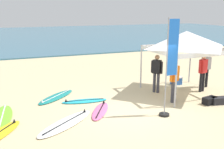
{
  "coord_description": "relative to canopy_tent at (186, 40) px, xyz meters",
  "views": [
    {
      "loc": [
        -4.06,
        -8.31,
        3.66
      ],
      "look_at": [
        -0.04,
        1.77,
        1.0
      ],
      "focal_mm": 43.02,
      "sensor_mm": 36.0,
      "label": 1
    }
  ],
  "objects": [
    {
      "name": "person_red",
      "position": [
        0.91,
        -0.14,
        -1.4
      ],
      "size": [
        0.53,
        0.31,
        1.71
      ],
      "color": "black",
      "rests_on": "ground"
    },
    {
      "name": "cooler_box",
      "position": [
        0.54,
        1.28,
        -2.19
      ],
      "size": [
        0.5,
        0.36,
        0.39
      ],
      "color": "#2D60B7",
      "rests_on": "ground"
    },
    {
      "name": "surfboard_teal",
      "position": [
        -5.4,
        1.43,
        -2.35
      ],
      "size": [
        2.01,
        1.92,
        0.19
      ],
      "color": "#19847F",
      "rests_on": "ground"
    },
    {
      "name": "sea",
      "position": [
        -3.15,
        29.37,
        -2.34
      ],
      "size": [
        80.0,
        36.0,
        0.1
      ],
      "primitive_type": "cube",
      "color": "#386B84",
      "rests_on": "ground"
    },
    {
      "name": "surfboard_lime",
      "position": [
        -7.52,
        -0.07,
        -2.35
      ],
      "size": [
        0.86,
        2.43,
        0.19
      ],
      "color": "#7AD12D",
      "rests_on": "ground"
    },
    {
      "name": "surfboard_cyan",
      "position": [
        -4.43,
        0.48,
        -2.35
      ],
      "size": [
        1.87,
        0.74,
        0.19
      ],
      "color": "#23B2CC",
      "rests_on": "ground"
    },
    {
      "name": "ground_plane",
      "position": [
        -3.15,
        -1.19,
        -2.39
      ],
      "size": [
        80.0,
        80.0,
        0.0
      ],
      "primitive_type": "plane",
      "color": "beige"
    },
    {
      "name": "person_black",
      "position": [
        -1.08,
        0.51,
        -1.4
      ],
      "size": [
        0.39,
        0.47,
        1.71
      ],
      "color": "#383842",
      "rests_on": "ground"
    },
    {
      "name": "person_grey",
      "position": [
        1.52,
        0.37,
        -1.4
      ],
      "size": [
        0.55,
        0.25,
        1.71
      ],
      "color": "black",
      "rests_on": "ground"
    },
    {
      "name": "gear_bag_by_pole",
      "position": [
        0.43,
        -1.75,
        -2.25
      ],
      "size": [
        0.65,
        0.43,
        0.28
      ],
      "primitive_type": "cube",
      "rotation": [
        0.0,
        0.0,
        2.94
      ],
      "color": "#232328",
      "rests_on": "ground"
    },
    {
      "name": "banner_flag",
      "position": [
        -2.1,
        -1.97,
        -0.81
      ],
      "size": [
        0.6,
        0.36,
        3.4
      ],
      "color": "#99999E",
      "rests_on": "ground"
    },
    {
      "name": "person_orange",
      "position": [
        -1.1,
        -0.87,
        -1.4
      ],
      "size": [
        0.5,
        0.36,
        1.71
      ],
      "color": "#383842",
      "rests_on": "ground"
    },
    {
      "name": "canopy_tent",
      "position": [
        0.0,
        0.0,
        0.0
      ],
      "size": [
        2.91,
        2.91,
        2.75
      ],
      "color": "#B7B7BC",
      "rests_on": "ground"
    },
    {
      "name": "surfboard_white",
      "position": [
        -5.59,
        -1.39,
        -2.35
      ],
      "size": [
        2.41,
        2.1,
        0.19
      ],
      "color": "white",
      "rests_on": "ground"
    },
    {
      "name": "gear_bag_near_tent",
      "position": [
        0.12,
        -1.6,
        -2.25
      ],
      "size": [
        0.65,
        0.43,
        0.28
      ],
      "primitive_type": "cube",
      "rotation": [
        0.0,
        0.0,
        0.19
      ],
      "color": "black",
      "rests_on": "ground"
    },
    {
      "name": "surfboard_pink",
      "position": [
        -4.19,
        -0.77,
        -2.35
      ],
      "size": [
        1.34,
        1.82,
        0.19
      ],
      "color": "pink",
      "rests_on": "ground"
    }
  ]
}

